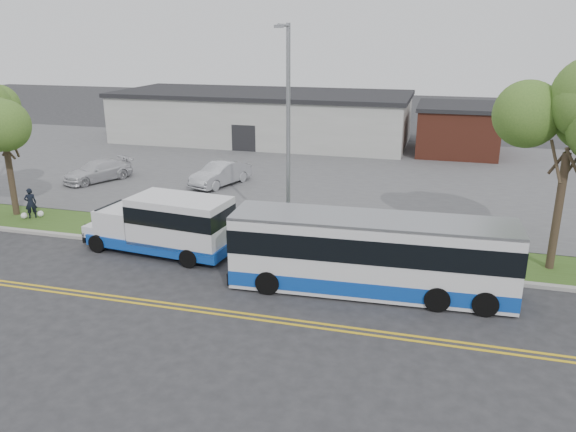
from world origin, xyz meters
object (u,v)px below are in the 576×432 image
(tree_east, at_px, (573,117))
(pedestrian, at_px, (31,203))
(parked_car_b, at_px, (98,171))
(shuttle_bus, at_px, (168,223))
(parked_car_a, at_px, (220,174))
(streetlight_near, at_px, (288,131))
(transit_bus, at_px, (370,254))
(tree_west, at_px, (2,119))

(tree_east, bearing_deg, pedestrian, -179.79)
(pedestrian, height_order, parked_car_b, pedestrian)
(shuttle_bus, bearing_deg, parked_car_a, 106.60)
(parked_car_a, relative_size, parked_car_b, 0.99)
(streetlight_near, xyz_separation_m, parked_car_a, (-6.82, 8.86, -4.40))
(shuttle_bus, bearing_deg, transit_bus, -2.77)
(transit_bus, relative_size, pedestrian, 6.62)
(shuttle_bus, xyz_separation_m, parked_car_a, (-2.03, 11.06, -0.56))
(tree_west, distance_m, transit_bus, 19.92)
(tree_east, xyz_separation_m, shuttle_bus, (-15.79, -2.47, -4.82))
(parked_car_a, bearing_deg, shuttle_bus, -60.75)
(streetlight_near, height_order, shuttle_bus, streetlight_near)
(tree_west, height_order, shuttle_bus, tree_west)
(shuttle_bus, distance_m, pedestrian, 9.31)
(tree_east, bearing_deg, streetlight_near, -178.58)
(parked_car_b, bearing_deg, shuttle_bus, -17.91)
(transit_bus, bearing_deg, tree_east, 26.95)
(transit_bus, bearing_deg, shuttle_bus, 168.48)
(shuttle_bus, height_order, pedestrian, shuttle_bus)
(pedestrian, relative_size, parked_car_b, 0.35)
(pedestrian, bearing_deg, shuttle_bus, 120.28)
(streetlight_near, distance_m, parked_car_a, 12.02)
(tree_west, distance_m, shuttle_bus, 11.20)
(pedestrian, distance_m, parked_car_a, 11.12)
(streetlight_near, relative_size, shuttle_bus, 1.36)
(transit_bus, height_order, parked_car_b, transit_bus)
(tree_west, relative_size, parked_car_a, 1.55)
(parked_car_a, bearing_deg, tree_west, -115.44)
(parked_car_a, distance_m, parked_car_b, 8.09)
(parked_car_a, bearing_deg, tree_east, -6.90)
(tree_west, relative_size, pedestrian, 4.38)
(pedestrian, bearing_deg, tree_west, -58.17)
(streetlight_near, bearing_deg, transit_bus, -40.98)
(transit_bus, relative_size, parked_car_b, 2.33)
(tree_west, distance_m, parked_car_a, 12.48)
(streetlight_near, relative_size, pedestrian, 6.01)
(tree_east, distance_m, streetlight_near, 11.05)
(streetlight_near, relative_size, parked_car_b, 2.11)
(tree_east, xyz_separation_m, tree_west, (-26.00, 0.20, -1.08))
(tree_west, relative_size, streetlight_near, 0.73)
(transit_bus, xyz_separation_m, pedestrian, (-17.92, 3.79, -0.56))
(pedestrian, xyz_separation_m, parked_car_a, (6.95, 8.68, -0.06))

